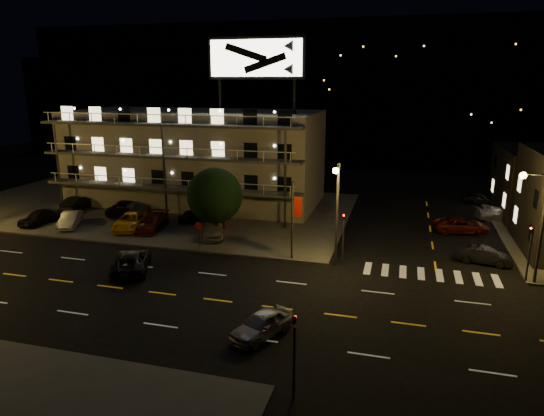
% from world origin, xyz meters
% --- Properties ---
extents(ground, '(140.00, 140.00, 0.00)m').
position_xyz_m(ground, '(0.00, 0.00, 0.00)').
color(ground, black).
rests_on(ground, ground).
extents(curb_nw, '(44.00, 24.00, 0.15)m').
position_xyz_m(curb_nw, '(-14.00, 20.00, 0.07)').
color(curb_nw, '#3C3C3A').
rests_on(curb_nw, ground).
extents(motel, '(28.00, 13.80, 18.10)m').
position_xyz_m(motel, '(-9.94, 23.88, 5.34)').
color(motel, gray).
rests_on(motel, ground).
extents(hill_backdrop, '(120.00, 25.00, 24.00)m').
position_xyz_m(hill_backdrop, '(-5.94, 68.78, 11.55)').
color(hill_backdrop, black).
rests_on(hill_backdrop, ground).
extents(streetlight_nc, '(0.44, 1.92, 8.00)m').
position_xyz_m(streetlight_nc, '(8.50, 7.94, 4.96)').
color(streetlight_nc, '#2D2D30').
rests_on(streetlight_nc, ground).
extents(streetlight_ne, '(1.92, 0.44, 8.00)m').
position_xyz_m(streetlight_ne, '(22.14, 8.30, 4.96)').
color(streetlight_ne, '#2D2D30').
rests_on(streetlight_ne, ground).
extents(signal_nw, '(0.20, 0.27, 4.60)m').
position_xyz_m(signal_nw, '(9.00, 8.50, 2.57)').
color(signal_nw, '#2D2D30').
rests_on(signal_nw, ground).
extents(signal_sw, '(0.20, 0.27, 4.60)m').
position_xyz_m(signal_sw, '(9.00, -8.50, 2.57)').
color(signal_sw, '#2D2D30').
rests_on(signal_sw, ground).
extents(signal_ne, '(0.27, 0.20, 4.60)m').
position_xyz_m(signal_ne, '(22.00, 8.50, 2.57)').
color(signal_ne, '#2D2D30').
rests_on(signal_ne, ground).
extents(banner_north, '(0.83, 0.16, 6.40)m').
position_xyz_m(banner_north, '(5.09, 8.40, 3.43)').
color(banner_north, '#2D2D30').
rests_on(banner_north, ground).
extents(stop_sign, '(0.91, 0.11, 2.61)m').
position_xyz_m(stop_sign, '(-3.00, 8.57, 1.71)').
color(stop_sign, '#2D2D30').
rests_on(stop_sign, ground).
extents(tree, '(5.07, 4.88, 6.38)m').
position_xyz_m(tree, '(-2.71, 11.48, 3.94)').
color(tree, black).
rests_on(tree, curb_nw).
extents(lot_car_0, '(2.29, 4.38, 1.42)m').
position_xyz_m(lot_car_0, '(-21.09, 11.03, 0.86)').
color(lot_car_0, black).
rests_on(lot_car_0, curb_nw).
extents(lot_car_1, '(3.05, 4.54, 1.41)m').
position_xyz_m(lot_car_1, '(-17.55, 11.12, 0.86)').
color(lot_car_1, gray).
rests_on(lot_car_1, curb_nw).
extents(lot_car_2, '(3.61, 5.70, 1.47)m').
position_xyz_m(lot_car_2, '(-11.56, 12.06, 0.88)').
color(lot_car_2, orange).
rests_on(lot_car_2, curb_nw).
extents(lot_car_3, '(2.54, 5.05, 1.41)m').
position_xyz_m(lot_car_3, '(-9.41, 12.30, 0.85)').
color(lot_car_3, '#53150B').
rests_on(lot_car_3, curb_nw).
extents(lot_car_4, '(3.17, 4.64, 1.47)m').
position_xyz_m(lot_car_4, '(-2.99, 11.64, 0.88)').
color(lot_car_4, gray).
rests_on(lot_car_4, curb_nw).
extents(lot_car_5, '(1.76, 4.57, 1.48)m').
position_xyz_m(lot_car_5, '(-20.84, 16.79, 0.89)').
color(lot_car_5, black).
rests_on(lot_car_5, curb_nw).
extents(lot_car_6, '(2.95, 5.49, 1.47)m').
position_xyz_m(lot_car_6, '(-14.85, 16.65, 0.88)').
color(lot_car_6, black).
rests_on(lot_car_6, curb_nw).
extents(lot_car_7, '(2.36, 4.60, 1.28)m').
position_xyz_m(lot_car_7, '(-13.76, 16.94, 0.79)').
color(lot_car_7, gray).
rests_on(lot_car_7, curb_nw).
extents(lot_car_8, '(2.52, 4.04, 1.28)m').
position_xyz_m(lot_car_8, '(-6.74, 16.06, 0.79)').
color(lot_car_8, black).
rests_on(lot_car_8, curb_nw).
extents(lot_car_9, '(2.87, 4.87, 1.52)m').
position_xyz_m(lot_car_9, '(-3.99, 15.53, 0.91)').
color(lot_car_9, '#53150B').
rests_on(lot_car_9, curb_nw).
extents(side_car_0, '(4.22, 2.17, 1.33)m').
position_xyz_m(side_car_0, '(19.65, 11.62, 0.66)').
color(side_car_0, black).
rests_on(side_car_0, ground).
extents(side_car_1, '(5.47, 3.29, 1.42)m').
position_xyz_m(side_car_1, '(18.69, 19.59, 0.71)').
color(side_car_1, '#53150B').
rests_on(side_car_1, ground).
extents(side_car_2, '(4.87, 2.77, 1.33)m').
position_xyz_m(side_car_2, '(22.88, 24.96, 0.67)').
color(side_car_2, gray).
rests_on(side_car_2, ground).
extents(side_car_3, '(3.77, 1.70, 1.26)m').
position_xyz_m(side_car_3, '(21.84, 31.56, 0.63)').
color(side_car_3, black).
rests_on(side_car_3, ground).
extents(road_car_east, '(3.24, 4.43, 1.40)m').
position_xyz_m(road_car_east, '(6.04, -3.53, 0.70)').
color(road_car_east, gray).
rests_on(road_car_east, ground).
extents(road_car_west, '(4.40, 5.96, 1.51)m').
position_xyz_m(road_car_west, '(-6.11, 3.09, 0.75)').
color(road_car_west, black).
rests_on(road_car_west, ground).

